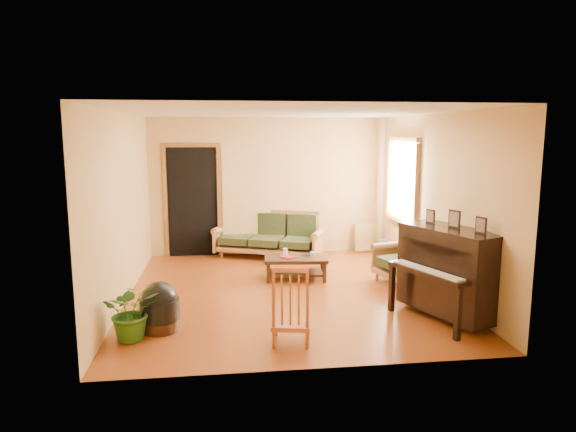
{
  "coord_description": "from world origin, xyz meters",
  "views": [
    {
      "loc": [
        -0.88,
        -7.21,
        2.32
      ],
      "look_at": [
        0.07,
        0.2,
        1.1
      ],
      "focal_mm": 32.0,
      "sensor_mm": 36.0,
      "label": 1
    }
  ],
  "objects": [
    {
      "name": "armchair",
      "position": [
        1.88,
        0.18,
        0.44
      ],
      "size": [
        1.04,
        1.06,
        0.87
      ],
      "primitive_type": "cube",
      "rotation": [
        0.0,
        0.0,
        0.28
      ],
      "color": "brown",
      "rests_on": "floor"
    },
    {
      "name": "footstool",
      "position": [
        -1.65,
        -1.28,
        0.22
      ],
      "size": [
        0.49,
        0.49,
        0.44
      ],
      "primitive_type": "cylinder",
      "rotation": [
        0.0,
        0.0,
        -0.06
      ],
      "color": "black",
      "rests_on": "floor"
    },
    {
      "name": "candle",
      "position": [
        0.09,
        0.74,
        0.42
      ],
      "size": [
        0.09,
        0.09,
        0.13
      ],
      "primitive_type": "cylinder",
      "rotation": [
        0.0,
        0.0,
        -0.29
      ],
      "color": "silver",
      "rests_on": "coffee_table"
    },
    {
      "name": "book",
      "position": [
        0.06,
        0.58,
        0.37
      ],
      "size": [
        0.27,
        0.28,
        0.02
      ],
      "primitive_type": "imported",
      "rotation": [
        0.0,
        0.0,
        0.72
      ],
      "color": "maroon",
      "rests_on": "coffee_table"
    },
    {
      "name": "piano",
      "position": [
        1.89,
        -1.33,
        0.58
      ],
      "size": [
        1.2,
        1.5,
        1.16
      ],
      "primitive_type": "cube",
      "rotation": [
        0.0,
        0.0,
        0.38
      ],
      "color": "black",
      "rests_on": "floor"
    },
    {
      "name": "potted_plant",
      "position": [
        -1.92,
        -1.51,
        0.34
      ],
      "size": [
        0.7,
        0.63,
        0.67
      ],
      "primitive_type": "imported",
      "rotation": [
        0.0,
        0.0,
        0.2
      ],
      "color": "#255819",
      "rests_on": "floor"
    },
    {
      "name": "leaning_frame",
      "position": [
        1.87,
        2.37,
        0.29
      ],
      "size": [
        0.43,
        0.11,
        0.57
      ],
      "primitive_type": "cube",
      "rotation": [
        0.0,
        0.0,
        0.04
      ],
      "color": "#AC8E39",
      "rests_on": "floor"
    },
    {
      "name": "doorway",
      "position": [
        -1.45,
        2.48,
        1.02
      ],
      "size": [
        1.08,
        0.16,
        2.05
      ],
      "primitive_type": "cube",
      "color": "black",
      "rests_on": "floor"
    },
    {
      "name": "coffee_table",
      "position": [
        0.25,
        0.65,
        0.18
      ],
      "size": [
        1.04,
        0.63,
        0.36
      ],
      "primitive_type": "cube",
      "rotation": [
        0.0,
        0.0,
        -0.1
      ],
      "color": "black",
      "rests_on": "floor"
    },
    {
      "name": "window",
      "position": [
        2.21,
        1.3,
        1.5
      ],
      "size": [
        0.12,
        1.36,
        1.46
      ],
      "primitive_type": "cube",
      "color": "white",
      "rests_on": "right_wall"
    },
    {
      "name": "glass_jar",
      "position": [
        0.53,
        0.7,
        0.39
      ],
      "size": [
        0.12,
        0.12,
        0.06
      ],
      "primitive_type": "cylinder",
      "rotation": [
        0.0,
        0.0,
        0.36
      ],
      "color": "silver",
      "rests_on": "coffee_table"
    },
    {
      "name": "red_chair",
      "position": [
        -0.16,
        -1.82,
        0.45
      ],
      "size": [
        0.5,
        0.53,
        0.9
      ],
      "primitive_type": "cube",
      "rotation": [
        0.0,
        0.0,
        -0.18
      ],
      "color": "brown",
      "rests_on": "floor"
    },
    {
      "name": "floor",
      "position": [
        0.0,
        0.0,
        0.0
      ],
      "size": [
        5.0,
        5.0,
        0.0
      ],
      "primitive_type": "plane",
      "color": "#60280C",
      "rests_on": "ground"
    },
    {
      "name": "remote",
      "position": [
        0.42,
        0.7,
        0.37
      ],
      "size": [
        0.14,
        0.05,
        0.01
      ],
      "primitive_type": "cube",
      "rotation": [
        0.0,
        0.0,
        -0.08
      ],
      "color": "black",
      "rests_on": "coffee_table"
    },
    {
      "name": "ceramic_crock",
      "position": [
        2.15,
        2.22,
        0.13
      ],
      "size": [
        0.24,
        0.24,
        0.27
      ],
      "primitive_type": "cylinder",
      "rotation": [
        0.0,
        0.0,
        -0.14
      ],
      "color": "#334699",
      "rests_on": "floor"
    },
    {
      "name": "sofa",
      "position": [
        -0.06,
        2.18,
        0.42
      ],
      "size": [
        2.15,
        1.53,
        0.85
      ],
      "primitive_type": "cube",
      "rotation": [
        0.0,
        0.0,
        -0.39
      ],
      "color": "brown",
      "rests_on": "floor"
    }
  ]
}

